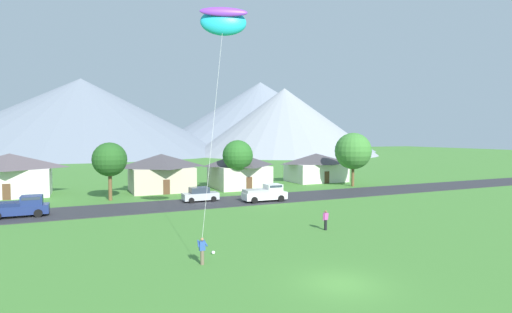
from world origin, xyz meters
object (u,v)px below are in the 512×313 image
object	(u,v)px
tree_left_of_center	(110,160)
house_rightmost	(161,172)
pickup_truck_white_east_side	(266,193)
soccer_ball	(213,253)
parked_car_silver_west_end	(200,195)
tree_center	(353,151)
pickup_truck_navy_west_side	(21,206)
house_right_center	(316,167)
house_leftmost	(239,170)
kite_flyer_with_kite	(223,24)
house_left_center	(10,174)
tree_near_left	(238,156)
watcher_person	(326,220)

from	to	relation	value
tree_left_of_center	house_rightmost	bearing A→B (deg)	38.20
pickup_truck_white_east_side	soccer_ball	xyz separation A→B (m)	(-12.31, -17.81, -0.94)
parked_car_silver_west_end	pickup_truck_white_east_side	world-z (taller)	pickup_truck_white_east_side
tree_center	parked_car_silver_west_end	size ratio (longest dim) A/B	1.98
pickup_truck_navy_west_side	parked_car_silver_west_end	bearing A→B (deg)	5.42
house_right_center	tree_left_of_center	xyz separation A→B (m)	(-33.85, -7.04, 2.49)
house_right_center	house_rightmost	distance (m)	26.61
house_leftmost	kite_flyer_with_kite	world-z (taller)	kite_flyer_with_kite
house_leftmost	tree_center	world-z (taller)	tree_center
pickup_truck_navy_west_side	pickup_truck_white_east_side	bearing A→B (deg)	-3.07
house_left_center	pickup_truck_white_east_side	xyz separation A→B (m)	(28.48, -17.40, -1.83)
house_leftmost	tree_left_of_center	size ratio (longest dim) A/B	1.20
house_right_center	kite_flyer_with_kite	bearing A→B (deg)	-132.35
tree_left_of_center	tree_center	size ratio (longest dim) A/B	0.85
house_leftmost	soccer_ball	world-z (taller)	house_leftmost
house_leftmost	kite_flyer_with_kite	size ratio (longest dim) A/B	0.49
tree_left_of_center	soccer_ball	distance (m)	27.21
pickup_truck_white_east_side	kite_flyer_with_kite	xyz separation A→B (m)	(-10.30, -14.32, 15.20)
tree_near_left	watcher_person	xyz separation A→B (m)	(-1.89, -24.95, -4.18)
tree_near_left	kite_flyer_with_kite	size ratio (longest dim) A/B	0.41
pickup_truck_navy_west_side	soccer_ball	size ratio (longest dim) A/B	21.71
tree_near_left	pickup_truck_navy_west_side	xyz separation A→B (m)	(-25.90, -8.54, -4.00)
watcher_person	parked_car_silver_west_end	bearing A→B (deg)	107.18
tree_center	watcher_person	xyz separation A→B (m)	(-20.22, -22.72, -4.59)
tree_left_of_center	tree_center	world-z (taller)	tree_center
house_leftmost	house_rightmost	bearing A→B (deg)	175.42
house_rightmost	tree_center	bearing A→B (deg)	-13.15
house_left_center	pickup_truck_navy_west_side	world-z (taller)	house_left_center
tree_near_left	kite_flyer_with_kite	world-z (taller)	kite_flyer_with_kite
house_rightmost	pickup_truck_navy_west_side	world-z (taller)	house_rightmost
house_leftmost	tree_left_of_center	distance (m)	19.50
house_left_center	house_rightmost	distance (m)	19.14
tree_left_of_center	tree_center	distance (m)	35.55
pickup_truck_white_east_side	tree_near_left	bearing A→B (deg)	88.07
house_left_center	tree_near_left	distance (m)	29.85
house_rightmost	parked_car_silver_west_end	distance (m)	11.59
tree_center	parked_car_silver_west_end	bearing A→B (deg)	-169.96
tree_near_left	house_right_center	bearing A→B (deg)	18.91
house_right_center	parked_car_silver_west_end	size ratio (longest dim) A/B	2.34
kite_flyer_with_kite	tree_left_of_center	bearing A→B (deg)	106.01
pickup_truck_white_east_side	soccer_ball	world-z (taller)	pickup_truck_white_east_side
tree_left_of_center	house_left_center	bearing A→B (deg)	142.76
tree_left_of_center	parked_car_silver_west_end	bearing A→B (deg)	-29.33
house_leftmost	parked_car_silver_west_end	bearing A→B (deg)	-131.44
parked_car_silver_west_end	house_leftmost	bearing A→B (deg)	48.56
house_rightmost	tree_center	xyz separation A→B (m)	(28.26, -6.60, 2.73)
house_leftmost	tree_near_left	world-z (taller)	tree_near_left
parked_car_silver_west_end	kite_flyer_with_kite	size ratio (longest dim) A/B	0.24
pickup_truck_white_east_side	kite_flyer_with_kite	distance (m)	23.29
tree_near_left	tree_center	world-z (taller)	tree_center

